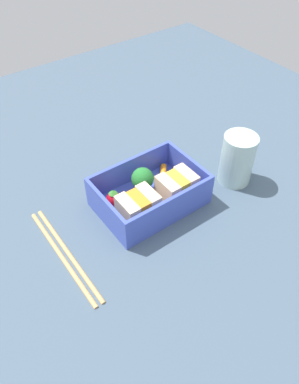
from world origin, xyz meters
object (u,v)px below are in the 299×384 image
Objects in this scene: carrot_stick_far_left at (163,175)px; chopstick_pair at (65,254)px; strawberry_far_left at (114,198)px; sandwich_center_left at (138,207)px; drinking_glass at (237,159)px; sandwich_left at (177,187)px; broccoli_floret at (142,179)px.

chopstick_pair is at bearing 10.82° from carrot_stick_far_left.
chopstick_pair is at bearing 18.20° from strawberry_far_left.
strawberry_far_left is at bearing -70.34° from sandwich_center_left.
carrot_stick_far_left is at bearing -32.68° from drinking_glass.
sandwich_left is 21.15cm from chopstick_pair.
strawberry_far_left is 22.95cm from drinking_glass.
broccoli_floret reaches higher than chopstick_pair.
sandwich_center_left is at bearing 0.00° from sandwich_left.
drinking_glass is (-16.38, 6.12, 0.55)cm from broccoli_floret.
carrot_stick_far_left reaches higher than chopstick_pair.
chopstick_pair is (12.99, -1.06, -3.14)cm from sandwich_center_left.
sandwich_left reaches higher than carrot_stick_far_left.
broccoli_floret is at bearing 10.04° from carrot_stick_far_left.
sandwich_center_left is at bearing 109.66° from strawberry_far_left.
sandwich_center_left reaches higher than chopstick_pair.
sandwich_center_left is 5.15cm from strawberry_far_left.
sandwich_left is 1.00× the size of sandwich_center_left.
strawberry_far_left is 12.08cm from chopstick_pair.
drinking_glass is at bearing 171.81° from sandwich_left.
carrot_stick_far_left is at bearing -149.97° from sandwich_center_left.
drinking_glass reaches higher than chopstick_pair.
strawberry_far_left is 0.32× the size of drinking_glass.
sandwich_left reaches higher than chopstick_pair.
drinking_glass is at bearing 174.99° from sandwich_center_left.
sandwich_center_left is at bearing 30.03° from carrot_stick_far_left.
carrot_stick_far_left is 0.51× the size of drinking_glass.
broccoli_floret reaches higher than strawberry_far_left.
drinking_glass is at bearing 175.12° from chopstick_pair.
sandwich_center_left is at bearing -5.01° from drinking_glass.
sandwich_left is 6.02cm from broccoli_floret.
sandwich_center_left is 13.40cm from chopstick_pair.
chopstick_pair is (20.89, -1.06, -3.14)cm from sandwich_left.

